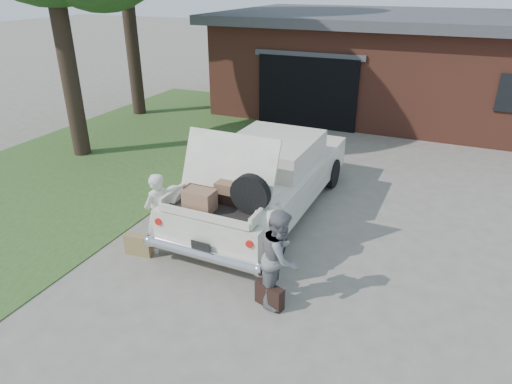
% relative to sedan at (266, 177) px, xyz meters
% --- Properties ---
extents(ground, '(90.00, 90.00, 0.00)m').
position_rel_sedan_xyz_m(ground, '(0.40, -2.00, -0.76)').
color(ground, gray).
rests_on(ground, ground).
extents(grass_strip, '(6.00, 16.00, 0.02)m').
position_rel_sedan_xyz_m(grass_strip, '(-5.10, 1.00, -0.75)').
color(grass_strip, '#2D4C1E').
rests_on(grass_strip, ground).
extents(house, '(12.80, 7.80, 3.30)m').
position_rel_sedan_xyz_m(house, '(1.39, 9.47, 0.92)').
color(house, brown).
rests_on(house, ground).
extents(sedan, '(2.10, 5.18, 2.06)m').
position_rel_sedan_xyz_m(sedan, '(0.00, 0.00, 0.00)').
color(sedan, white).
rests_on(sedan, ground).
extents(woman_left, '(0.44, 0.58, 1.46)m').
position_rel_sedan_xyz_m(woman_left, '(-1.10, -2.14, -0.03)').
color(woman_left, beige).
rests_on(woman_left, ground).
extents(woman_right, '(0.64, 0.78, 1.49)m').
position_rel_sedan_xyz_m(woman_right, '(1.30, -2.57, -0.01)').
color(woman_right, slate).
rests_on(woman_right, ground).
extents(suitcase_left, '(0.50, 0.21, 0.37)m').
position_rel_sedan_xyz_m(suitcase_left, '(-1.37, -2.41, -0.57)').
color(suitcase_left, '#957D4C').
rests_on(suitcase_left, ground).
extents(suitcase_right, '(0.48, 0.27, 0.35)m').
position_rel_sedan_xyz_m(suitcase_right, '(1.22, -2.77, -0.58)').
color(suitcase_right, black).
rests_on(suitcase_right, ground).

